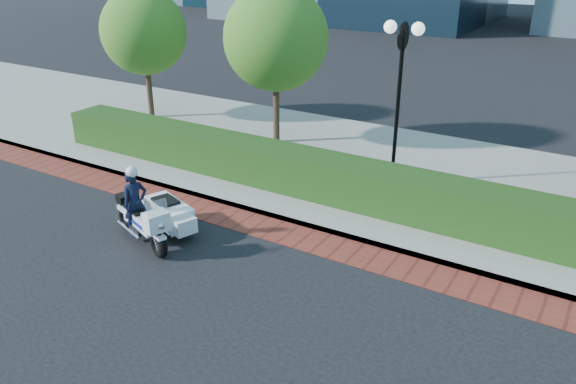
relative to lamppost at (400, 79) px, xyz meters
The scene contains 8 objects.
ground 6.07m from the lamppost, 100.89° to the right, with size 120.00×120.00×0.00m, color black.
brick_strip 4.84m from the lamppost, 105.12° to the right, with size 60.00×1.00×0.01m, color maroon.
sidewalk 3.16m from the lamppost, 141.34° to the left, with size 60.00×8.00×0.15m, color gray.
hedge_main 2.98m from the lamppost, 122.01° to the right, with size 18.00×1.20×1.00m, color black.
lamppost is the anchor object (origin of this frame).
tree_a 10.09m from the lamppost, behind, with size 3.00×3.00×4.58m.
tree_b 4.71m from the lamppost, 163.89° to the left, with size 3.20×3.20×4.89m.
police_motorcycle 6.84m from the lamppost, 123.10° to the right, with size 2.11×1.89×1.76m.
Camera 1 is at (5.88, -8.11, 6.05)m, focal length 35.00 mm.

